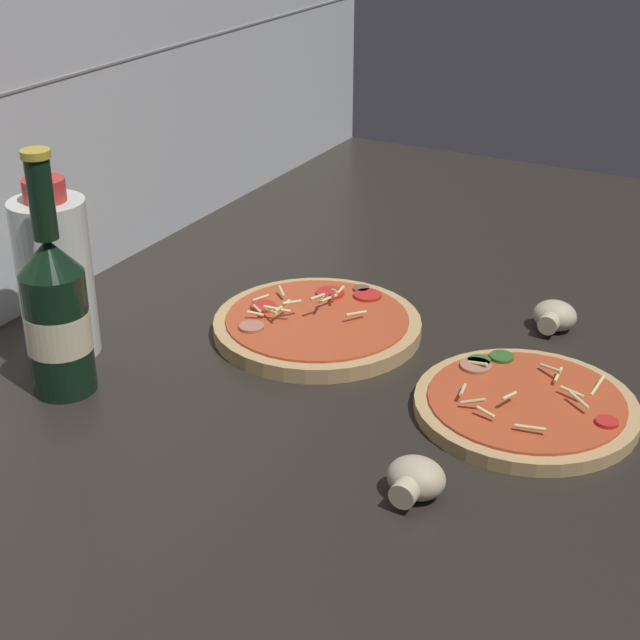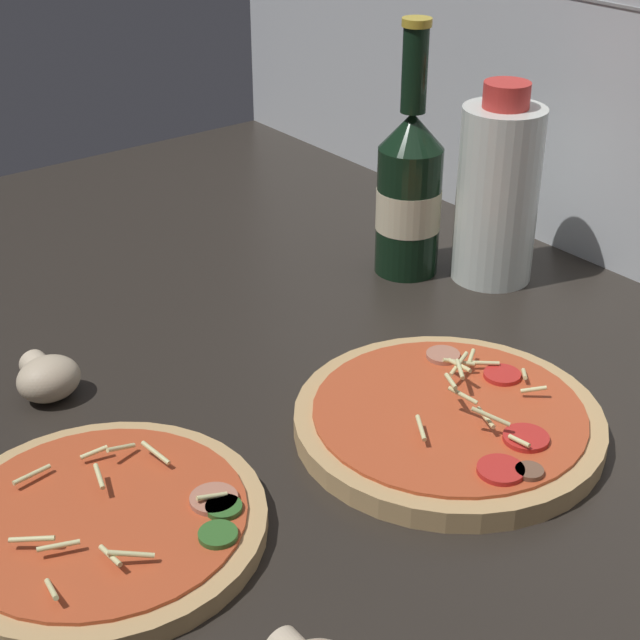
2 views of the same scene
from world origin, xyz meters
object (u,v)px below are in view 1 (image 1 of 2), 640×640
Objects in this scene: beer_bottle at (56,312)px; mushroom_right at (554,316)px; pizza_near at (525,405)px; oil_bottle at (55,275)px; pizza_far at (318,324)px; mushroom_left at (415,479)px.

beer_bottle reaches higher than mushroom_right.
oil_bottle reaches higher than pizza_near.
beer_bottle is at bearing 112.52° from pizza_near.
beer_bottle is 1.28× the size of oil_bottle.
beer_bottle is at bearing 144.82° from pizza_far.
mushroom_left is at bearing -90.02° from beer_bottle.
pizza_far reaches higher than mushroom_right.
oil_bottle is (-12.24, 51.94, 8.79)cm from pizza_near.
oil_bottle is (-18.48, 23.94, 8.62)cm from pizza_far.
oil_bottle reaches higher than pizza_far.
pizza_near is 0.93× the size of pizza_far.
mushroom_right is at bearing -47.50° from beer_bottle.
pizza_far is at bearing -35.18° from beer_bottle.
beer_bottle reaches higher than oil_bottle.
mushroom_left is (-6.76, -47.56, -7.75)cm from oil_bottle.
oil_bottle is 3.76× the size of mushroom_right.
mushroom_left is (-0.02, -41.39, -7.35)cm from beer_bottle.
mushroom_right is (39.26, -42.84, -7.42)cm from beer_bottle.
mushroom_left is at bearing 167.00° from pizza_near.
pizza_far is 4.35× the size of mushroom_left.
pizza_far is at bearing 119.25° from mushroom_right.
mushroom_right is (39.27, -1.45, -0.06)cm from mushroom_left.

